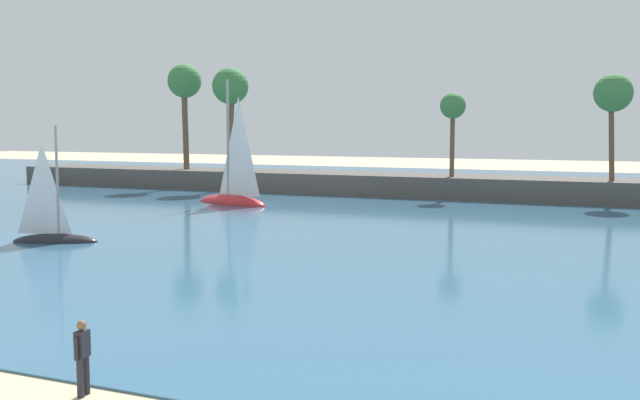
# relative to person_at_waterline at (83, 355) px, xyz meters

# --- Properties ---
(sea) EXTENTS (220.00, 86.95, 0.06)m
(sea) POSITION_rel_person_at_waterline_xyz_m (1.76, 43.95, -0.86)
(sea) COLOR #33607F
(sea) RESTS_ON ground
(palm_headland) EXTENTS (95.67, 6.00, 11.72)m
(palm_headland) POSITION_rel_person_at_waterline_xyz_m (2.06, 47.30, 1.09)
(palm_headland) COLOR #514C47
(palm_headland) RESTS_ON ground
(person_at_waterline) EXTENTS (0.24, 0.55, 1.67)m
(person_at_waterline) POSITION_rel_person_at_waterline_xyz_m (0.00, 0.00, 0.00)
(person_at_waterline) COLOR #23232D
(person_at_waterline) RESTS_ON ground
(sailboat_near_shore) EXTENTS (7.17, 4.01, 9.95)m
(sailboat_near_shore) POSITION_rel_person_at_waterline_xyz_m (-16.59, 35.27, 0.06)
(sailboat_near_shore) COLOR red
(sailboat_near_shore) RESTS_ON sea
(sailboat_mid_bay) EXTENTS (4.49, 2.76, 6.25)m
(sailboat_mid_bay) POSITION_rel_person_at_waterline_xyz_m (-15.77, 15.88, -0.27)
(sailboat_mid_bay) COLOR black
(sailboat_mid_bay) RESTS_ON sea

